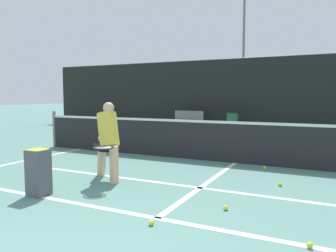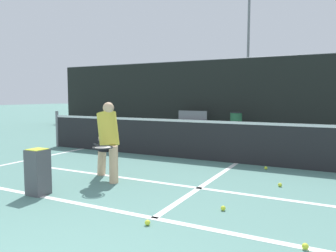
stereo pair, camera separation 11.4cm
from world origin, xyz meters
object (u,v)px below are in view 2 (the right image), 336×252
Objects in this scene: ball_hopper at (38,171)px; parked_car at (326,116)px; courtside_bench at (191,120)px; trash_bin at (236,122)px; player_practicing at (108,139)px.

ball_hopper is 0.18× the size of parked_car.
courtside_bench reaches higher than ball_hopper.
parked_car is at bearing 52.45° from trash_bin.
trash_bin is (-0.08, 8.80, -0.32)m from player_practicing.
courtside_bench is 2.05m from trash_bin.
player_practicing is 1.99× the size of ball_hopper.
player_practicing reaches higher than ball_hopper.
trash_bin reaches higher than ball_hopper.
ball_hopper is at bearing -74.86° from player_practicing.
courtside_bench is 6.87m from parked_car.
trash_bin is 5.44m from parked_car.
courtside_bench is 1.66× the size of trash_bin.
parked_car is at bearing 75.82° from ball_hopper.
player_practicing is 1.34m from ball_hopper.
player_practicing is 1.00× the size of courtside_bench.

